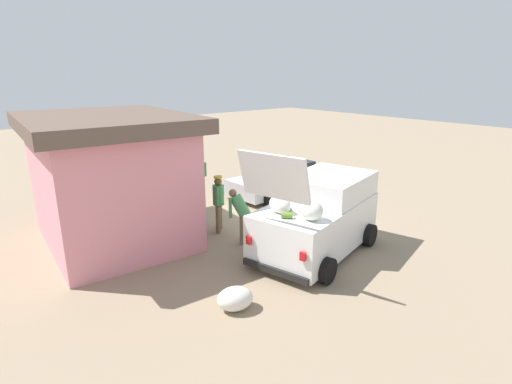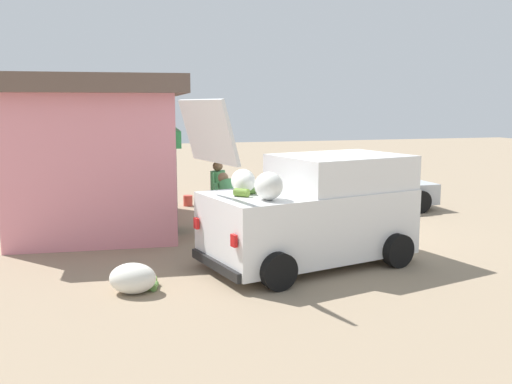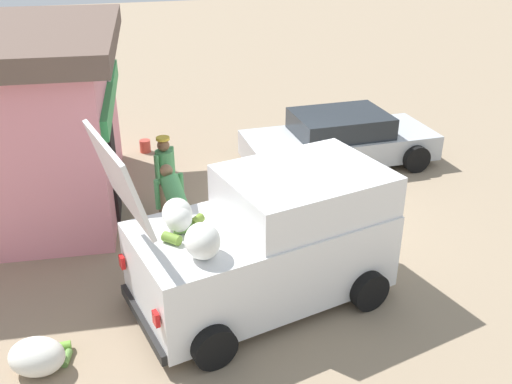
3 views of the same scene
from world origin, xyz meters
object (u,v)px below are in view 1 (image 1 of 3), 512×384
object	(u,v)px
delivery_van	(318,216)
unloaded_banana_pile	(235,299)
vendor_standing	(219,200)
customer_bending	(241,211)
storefront_bar	(111,178)
parked_sedan	(282,178)
paint_bucket	(160,199)

from	to	relation	value
delivery_van	unloaded_banana_pile	size ratio (longest dim) A/B	4.94
vendor_standing	customer_bending	size ratio (longest dim) A/B	1.14
vendor_standing	customer_bending	distance (m)	1.03
storefront_bar	parked_sedan	size ratio (longest dim) A/B	1.20
storefront_bar	delivery_van	size ratio (longest dim) A/B	1.23
vendor_standing	paint_bucket	xyz separation A→B (m)	(3.65, 0.14, -0.84)
delivery_van	unloaded_banana_pile	bearing A→B (deg)	103.55
storefront_bar	parked_sedan	world-z (taller)	storefront_bar
customer_bending	paint_bucket	world-z (taller)	customer_bending
paint_bucket	parked_sedan	bearing A→B (deg)	-113.10
delivery_van	vendor_standing	distance (m)	3.12
parked_sedan	paint_bucket	bearing A→B (deg)	66.90
delivery_van	vendor_standing	size ratio (longest dim) A/B	2.56
delivery_van	unloaded_banana_pile	distance (m)	3.57
paint_bucket	storefront_bar	bearing A→B (deg)	131.84
vendor_standing	paint_bucket	world-z (taller)	vendor_standing
parked_sedan	customer_bending	distance (m)	5.09
unloaded_banana_pile	delivery_van	bearing A→B (deg)	-76.45
paint_bucket	customer_bending	bearing A→B (deg)	-177.76
storefront_bar	paint_bucket	size ratio (longest dim) A/B	17.50
delivery_van	vendor_standing	bearing A→B (deg)	23.22
storefront_bar	unloaded_banana_pile	distance (m)	5.37
storefront_bar	unloaded_banana_pile	xyz separation A→B (m)	(-5.10, -0.48, -1.62)
parked_sedan	delivery_van	bearing A→B (deg)	146.47
parked_sedan	unloaded_banana_pile	bearing A→B (deg)	130.15
unloaded_banana_pile	customer_bending	bearing A→B (deg)	-39.63
customer_bending	paint_bucket	bearing A→B (deg)	2.24
delivery_van	parked_sedan	xyz separation A→B (m)	(4.62, -3.06, -0.42)
unloaded_banana_pile	vendor_standing	bearing A→B (deg)	-30.36
storefront_bar	vendor_standing	size ratio (longest dim) A/B	3.15
customer_bending	unloaded_banana_pile	bearing A→B (deg)	140.37
paint_bucket	vendor_standing	bearing A→B (deg)	-177.75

